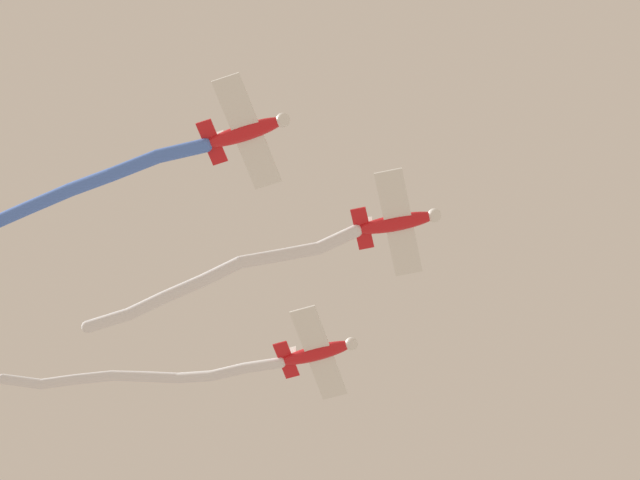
# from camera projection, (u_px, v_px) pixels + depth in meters

# --- Properties ---
(airplane_lead) EXTENTS (5.67, 6.75, 1.79)m
(airplane_lead) POSITION_uv_depth(u_px,v_px,m) (398.00, 222.00, 64.24)
(airplane_lead) COLOR red
(smoke_trail_lead) EXTENTS (13.70, 12.70, 2.04)m
(smoke_trail_lead) POSITION_uv_depth(u_px,v_px,m) (219.00, 278.00, 65.21)
(smoke_trail_lead) COLOR white
(airplane_left_wing) EXTENTS (5.83, 6.49, 1.79)m
(airplane_left_wing) POSITION_uv_depth(u_px,v_px,m) (318.00, 352.00, 68.74)
(airplane_left_wing) COLOR red
(smoke_trail_left_wing) EXTENTS (17.00, 10.85, 3.40)m
(smoke_trail_left_wing) POSITION_uv_depth(u_px,v_px,m) (140.00, 376.00, 71.28)
(smoke_trail_left_wing) COLOR white
(airplane_right_wing) EXTENTS (5.90, 6.41, 1.79)m
(airplane_right_wing) POSITION_uv_depth(u_px,v_px,m) (247.00, 132.00, 61.75)
(airplane_right_wing) COLOR red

